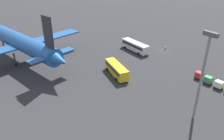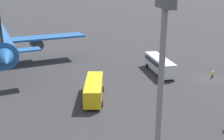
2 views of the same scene
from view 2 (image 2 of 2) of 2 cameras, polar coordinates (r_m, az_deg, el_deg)
ground_plane at (r=62.59m, az=19.11°, el=-1.69°), size 600.00×600.00×0.00m
shuttle_bus_near at (r=63.34m, az=9.62°, el=1.24°), size 12.19×3.59×3.39m
shuttle_bus_far at (r=48.94m, az=-3.70°, el=-3.71°), size 10.99×4.64×3.28m
worker_person at (r=62.94m, az=19.74°, el=-0.81°), size 0.38×0.38×1.74m
light_pole at (r=23.51m, az=9.82°, el=-3.90°), size 2.80×0.70×18.78m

